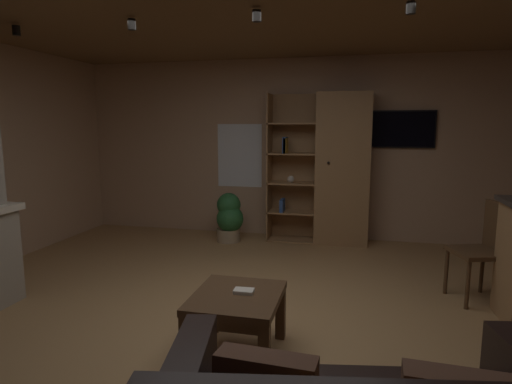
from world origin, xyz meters
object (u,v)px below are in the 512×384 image
coffee_table (237,306)px  table_book_0 (244,291)px  dining_chair (486,245)px  wall_mounted_tv (401,129)px  bookshelf_cabinet (336,170)px  potted_floor_plant (229,217)px

coffee_table → table_book_0: table_book_0 is taller
dining_chair → wall_mounted_tv: size_ratio=1.04×
wall_mounted_tv → bookshelf_cabinet: bearing=-165.9°
potted_floor_plant → wall_mounted_tv: 2.61m
wall_mounted_tv → dining_chair: bearing=-72.4°
bookshelf_cabinet → table_book_0: size_ratio=14.68×
potted_floor_plant → table_book_0: bearing=-71.5°
table_book_0 → dining_chair: bearing=35.9°
coffee_table → dining_chair: 2.44m
coffee_table → table_book_0: 0.11m
table_book_0 → wall_mounted_tv: (1.32, 3.32, 1.10)m
bookshelf_cabinet → wall_mounted_tv: 1.02m
coffee_table → table_book_0: (0.04, 0.04, 0.10)m
dining_chair → potted_floor_plant: 3.21m
bookshelf_cabinet → coffee_table: bearing=-99.5°
wall_mounted_tv → coffee_table: bearing=-112.1°
dining_chair → coffee_table: bearing=-144.0°
table_book_0 → wall_mounted_tv: size_ratio=0.16×
dining_chair → potted_floor_plant: bearing=153.7°
coffee_table → dining_chair: dining_chair is taller
potted_floor_plant → bookshelf_cabinet: bearing=11.6°
table_book_0 → potted_floor_plant: 2.97m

